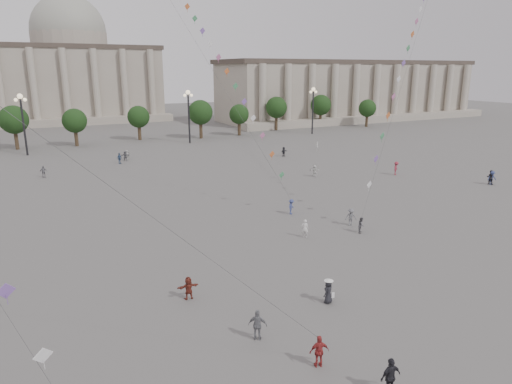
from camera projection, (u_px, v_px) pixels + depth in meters
name	position (u px, v px, depth m)	size (l,w,h in m)	color
ground	(340.00, 328.00, 26.73)	(360.00, 360.00, 0.00)	#5D5A57
hall_east	(351.00, 90.00, 138.19)	(84.00, 26.22, 17.20)	gray
hall_central	(73.00, 71.00, 134.07)	(48.30, 34.30, 35.50)	gray
tree_row	(105.00, 116.00, 92.36)	(137.12, 5.12, 8.00)	#382A1C
lamp_post_mid_west	(22.00, 113.00, 78.37)	(2.00, 0.90, 10.65)	#262628
lamp_post_mid_east	(189.00, 107.00, 91.56)	(2.00, 0.90, 10.65)	#262628
lamp_post_far_east	(313.00, 102.00, 104.75)	(2.00, 0.90, 10.65)	#262628
person_crowd_0	(119.00, 158.00, 72.90)	(1.02, 0.42, 1.73)	#36527B
person_crowd_4	(127.00, 155.00, 76.50)	(1.45, 0.46, 1.56)	silver
person_crowd_6	(351.00, 217.00, 44.02)	(1.12, 0.64, 1.73)	slate
person_crowd_7	(314.00, 171.00, 64.24)	(1.53, 0.49, 1.65)	silver
person_crowd_8	(396.00, 168.00, 65.16)	(1.25, 0.72, 1.94)	#98293A
person_crowd_9	(284.00, 152.00, 79.03)	(1.54, 0.49, 1.66)	black
person_crowd_12	(125.00, 156.00, 75.23)	(1.52, 0.48, 1.63)	#5E5E63
person_crowd_13	(305.00, 228.00, 40.95)	(0.62, 0.40, 1.69)	silver
person_crowd_14	(492.00, 178.00, 59.65)	(1.18, 0.68, 1.83)	navy
person_crowd_15	(490.00, 177.00, 59.85)	(0.92, 0.72, 1.89)	black
person_crowd_16	(43.00, 172.00, 63.49)	(0.99, 0.41, 1.69)	slate
person_crowd_18	(317.00, 146.00, 85.03)	(0.58, 0.38, 1.58)	silver
tourist_0	(319.00, 351.00, 23.08)	(1.02, 0.43, 1.74)	#9E2B2B
tourist_2	(189.00, 288.00, 29.94)	(1.45, 0.46, 1.57)	maroon
tourist_3	(258.00, 325.00, 25.39)	(1.07, 0.44, 1.82)	slate
tourist_4	(390.00, 377.00, 21.08)	(1.11, 0.46, 1.89)	black
kite_flyer_1	(291.00, 207.00, 47.53)	(1.04, 0.60, 1.61)	#37427C
kite_flyer_2	(361.00, 225.00, 42.16)	(0.72, 0.56, 1.49)	#57565B
hat_person	(328.00, 291.00, 29.42)	(0.93, 0.78, 1.69)	black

